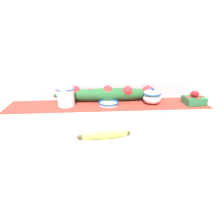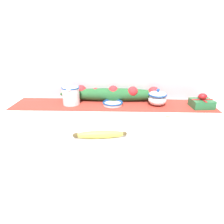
{
  "view_description": "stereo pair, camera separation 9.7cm",
  "coord_description": "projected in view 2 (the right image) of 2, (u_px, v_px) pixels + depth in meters",
  "views": [
    {
      "loc": [
        -0.06,
        -0.95,
        1.27
      ],
      "look_at": [
        0.0,
        -0.05,
        0.91
      ],
      "focal_mm": 32.0,
      "sensor_mm": 36.0,
      "label": 1
    },
    {
      "loc": [
        0.03,
        -0.95,
        1.27
      ],
      "look_at": [
        0.0,
        -0.05,
        0.91
      ],
      "focal_mm": 32.0,
      "sensor_mm": 36.0,
      "label": 2
    }
  ],
  "objects": [
    {
      "name": "countertop",
      "position": [
        112.0,
        183.0,
        1.2
      ],
      "size": [
        1.32,
        0.64,
        0.86
      ],
      "primitive_type": "cube",
      "color": "silver",
      "rests_on": "ground_plane"
    },
    {
      "name": "gift_box",
      "position": [
        202.0,
        103.0,
        1.16
      ],
      "size": [
        0.13,
        0.11,
        0.08
      ],
      "rotation": [
        0.0,
        0.0,
        0.09
      ],
      "color": "#236638",
      "rests_on": "countertop"
    },
    {
      "name": "spoon",
      "position": [
        164.0,
        115.0,
        1.05
      ],
      "size": [
        0.18,
        0.07,
        0.01
      ],
      "rotation": [
        0.0,
        0.0,
        -0.29
      ],
      "color": "#A89E89",
      "rests_on": "countertop"
    },
    {
      "name": "sugar_bowl",
      "position": [
        157.0,
        98.0,
        1.19
      ],
      "size": [
        0.11,
        0.11,
        0.1
      ],
      "color": "white",
      "rests_on": "countertop"
    },
    {
      "name": "table_runner",
      "position": [
        113.0,
        105.0,
        1.22
      ],
      "size": [
        1.21,
        0.23,
        0.0
      ],
      "primitive_type": "cube",
      "color": "#B23328",
      "rests_on": "countertop"
    },
    {
      "name": "cream_pitcher",
      "position": [
        71.0,
        95.0,
        1.21
      ],
      "size": [
        0.11,
        0.13,
        0.11
      ],
      "color": "white",
      "rests_on": "countertop"
    },
    {
      "name": "small_dish",
      "position": [
        113.0,
        103.0,
        1.21
      ],
      "size": [
        0.12,
        0.12,
        0.02
      ],
      "color": "white",
      "rests_on": "countertop"
    },
    {
      "name": "back_wall",
      "position": [
        114.0,
        45.0,
        1.23
      ],
      "size": [
        2.12,
        0.04,
        2.4
      ],
      "primitive_type": "cube",
      "color": "silver",
      "rests_on": "ground_plane"
    },
    {
      "name": "banana",
      "position": [
        100.0,
        134.0,
        0.83
      ],
      "size": [
        0.23,
        0.06,
        0.03
      ],
      "rotation": [
        0.0,
        0.0,
        0.11
      ],
      "color": "#DBCC4C",
      "rests_on": "countertop"
    },
    {
      "name": "poinsettia_garland",
      "position": [
        115.0,
        94.0,
        1.27
      ],
      "size": [
        0.69,
        0.09,
        0.1
      ],
      "color": "#235B2D",
      "rests_on": "countertop"
    }
  ]
}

